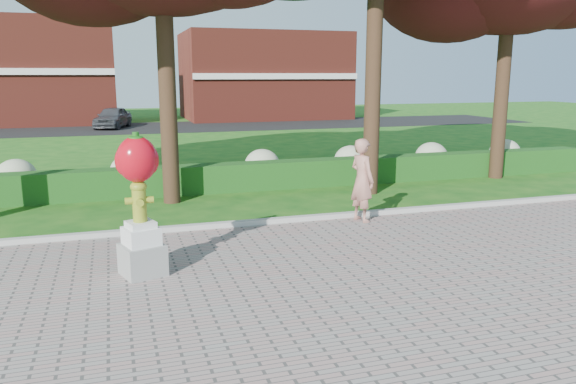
# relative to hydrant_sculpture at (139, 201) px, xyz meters

# --- Properties ---
(ground) EXTENTS (100.00, 100.00, 0.00)m
(ground) POSITION_rel_hydrant_sculpture_xyz_m (3.05, -0.48, -1.30)
(ground) COLOR #145114
(ground) RESTS_ON ground
(walkway) EXTENTS (40.00, 14.00, 0.04)m
(walkway) POSITION_rel_hydrant_sculpture_xyz_m (3.05, -4.48, -1.28)
(walkway) COLOR gray
(walkway) RESTS_ON ground
(curb) EXTENTS (40.00, 0.18, 0.15)m
(curb) POSITION_rel_hydrant_sculpture_xyz_m (3.05, 2.52, -1.22)
(curb) COLOR #ADADA5
(curb) RESTS_ON ground
(lawn_hedge) EXTENTS (24.00, 0.70, 0.80)m
(lawn_hedge) POSITION_rel_hydrant_sculpture_xyz_m (3.05, 6.52, -0.90)
(lawn_hedge) COLOR #1A4714
(lawn_hedge) RESTS_ON ground
(hydrangea_row) EXTENTS (20.10, 1.10, 0.99)m
(hydrangea_row) POSITION_rel_hydrant_sculpture_xyz_m (3.62, 7.52, -0.75)
(hydrangea_row) COLOR #B0BD90
(hydrangea_row) RESTS_ON ground
(street) EXTENTS (50.00, 8.00, 0.02)m
(street) POSITION_rel_hydrant_sculpture_xyz_m (3.05, 27.52, -1.29)
(street) COLOR black
(street) RESTS_ON ground
(building_left) EXTENTS (14.00, 8.00, 7.00)m
(building_left) POSITION_rel_hydrant_sculpture_xyz_m (-6.95, 33.52, 2.20)
(building_left) COLOR maroon
(building_left) RESTS_ON ground
(building_right) EXTENTS (12.00, 8.00, 6.40)m
(building_right) POSITION_rel_hydrant_sculpture_xyz_m (11.05, 33.52, 1.90)
(building_right) COLOR maroon
(building_right) RESTS_ON ground
(hydrant_sculpture) EXTENTS (0.81, 0.81, 2.38)m
(hydrant_sculpture) POSITION_rel_hydrant_sculpture_xyz_m (0.00, 0.00, 0.00)
(hydrant_sculpture) COLOR gray
(hydrant_sculpture) RESTS_ON walkway
(woman) EXTENTS (0.61, 0.78, 1.89)m
(woman) POSITION_rel_hydrant_sculpture_xyz_m (4.95, 2.12, -0.32)
(woman) COLOR #AF7364
(woman) RESTS_ON walkway
(parked_car) EXTENTS (2.71, 4.22, 1.34)m
(parked_car) POSITION_rel_hydrant_sculpture_xyz_m (-0.27, 27.85, -0.61)
(parked_car) COLOR #43464B
(parked_car) RESTS_ON street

